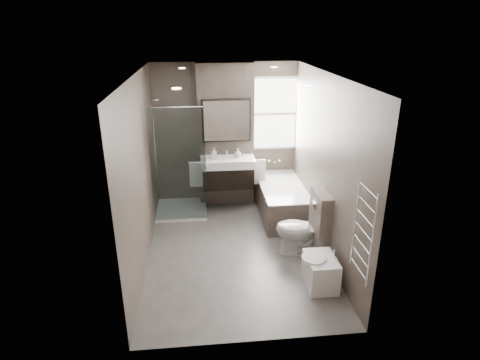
{
  "coord_description": "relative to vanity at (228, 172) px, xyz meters",
  "views": [
    {
      "loc": [
        -0.48,
        -5.27,
        3.23
      ],
      "look_at": [
        0.09,
        0.15,
        1.08
      ],
      "focal_mm": 30.0,
      "sensor_mm": 36.0,
      "label": 1
    }
  ],
  "objects": [
    {
      "name": "vanity",
      "position": [
        0.0,
        0.0,
        0.0
      ],
      "size": [
        0.95,
        0.47,
        0.66
      ],
      "color": "black",
      "rests_on": "vanity_pier"
    },
    {
      "name": "soap_bottle_a",
      "position": [
        -0.23,
        -0.02,
        0.36
      ],
      "size": [
        0.09,
        0.09,
        0.2
      ],
      "primitive_type": "imported",
      "color": "white",
      "rests_on": "vanity"
    },
    {
      "name": "towel_right",
      "position": [
        0.56,
        -0.02,
        -0.02
      ],
      "size": [
        0.24,
        0.06,
        0.44
      ],
      "primitive_type": "cube",
      "color": "silver",
      "rests_on": "vanity_pier"
    },
    {
      "name": "shower_enclosure",
      "position": [
        -0.75,
        -0.08,
        -0.25
      ],
      "size": [
        0.9,
        0.9,
        2.0
      ],
      "color": "white",
      "rests_on": "ground"
    },
    {
      "name": "toilet",
      "position": [
        0.97,
        -1.61,
        -0.35
      ],
      "size": [
        0.85,
        0.61,
        0.78
      ],
      "primitive_type": "imported",
      "rotation": [
        0.0,
        0.0,
        -1.81
      ],
      "color": "white",
      "rests_on": "ground"
    },
    {
      "name": "cistern_box",
      "position": [
        1.21,
        -1.68,
        -0.24
      ],
      "size": [
        0.19,
        0.55,
        1.0
      ],
      "color": "#514740",
      "rests_on": "ground"
    },
    {
      "name": "soap_bottle_b",
      "position": [
        0.19,
        0.06,
        0.34
      ],
      "size": [
        0.12,
        0.12,
        0.15
      ],
      "primitive_type": "imported",
      "color": "white",
      "rests_on": "vanity"
    },
    {
      "name": "mirror_cabinet",
      "position": [
        0.0,
        0.19,
        0.89
      ],
      "size": [
        0.86,
        0.08,
        0.76
      ],
      "color": "black",
      "rests_on": "vanity_pier"
    },
    {
      "name": "bathtub",
      "position": [
        0.92,
        -0.33,
        -0.43
      ],
      "size": [
        0.75,
        1.6,
        0.57
      ],
      "color": "#514740",
      "rests_on": "ground"
    },
    {
      "name": "room",
      "position": [
        0.0,
        -1.43,
        0.56
      ],
      "size": [
        2.7,
        3.9,
        2.7
      ],
      "color": "#5A5653",
      "rests_on": "ground"
    },
    {
      "name": "vanity_pier",
      "position": [
        0.0,
        0.35,
        0.56
      ],
      "size": [
        1.0,
        0.25,
        2.6
      ],
      "primitive_type": "cube",
      "color": "#514740",
      "rests_on": "ground"
    },
    {
      "name": "window",
      "position": [
        0.9,
        0.45,
        0.93
      ],
      "size": [
        0.98,
        0.06,
        1.33
      ],
      "color": "white",
      "rests_on": "room"
    },
    {
      "name": "towel_radiator",
      "position": [
        1.25,
        -3.03,
        0.38
      ],
      "size": [
        0.03,
        0.49,
        1.1
      ],
      "color": "silver",
      "rests_on": "room"
    },
    {
      "name": "bidet",
      "position": [
        1.01,
        -2.43,
        -0.52
      ],
      "size": [
        0.45,
        0.52,
        0.54
      ],
      "color": "white",
      "rests_on": "ground"
    },
    {
      "name": "towel_left",
      "position": [
        -0.56,
        -0.02,
        -0.02
      ],
      "size": [
        0.24,
        0.06,
        0.44
      ],
      "primitive_type": "cube",
      "color": "silver",
      "rests_on": "vanity_pier"
    }
  ]
}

